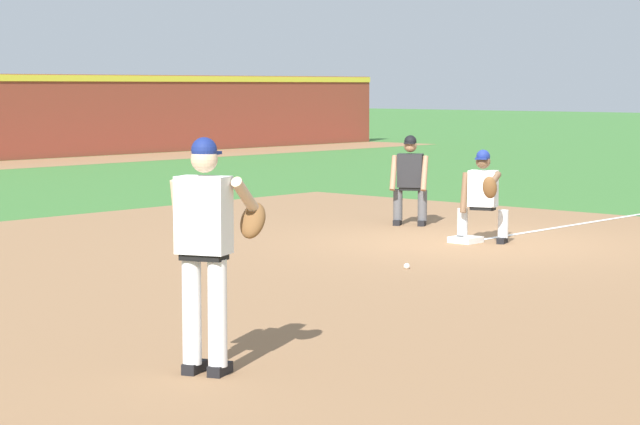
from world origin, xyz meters
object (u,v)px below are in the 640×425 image
(first_base_bag, at_px, (466,240))
(pitcher, at_px, (208,240))
(umpire, at_px, (410,177))
(first_baseman, at_px, (483,192))
(baseball, at_px, (407,266))

(first_base_bag, height_order, pitcher, pitcher)
(umpire, bearing_deg, first_baseman, -116.58)
(first_baseman, relative_size, umpire, 0.92)
(baseball, bearing_deg, umpire, 37.43)
(pitcher, bearing_deg, umpire, 29.42)
(first_baseman, height_order, umpire, umpire)
(pitcher, height_order, umpire, pitcher)
(baseball, distance_m, umpire, 4.88)
(baseball, bearing_deg, first_base_bag, 20.30)
(first_base_bag, distance_m, first_baseman, 0.73)
(baseball, relative_size, umpire, 0.05)
(baseball, height_order, pitcher, pitcher)
(first_base_bag, relative_size, baseball, 5.14)
(pitcher, relative_size, umpire, 1.27)
(first_base_bag, relative_size, pitcher, 0.20)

